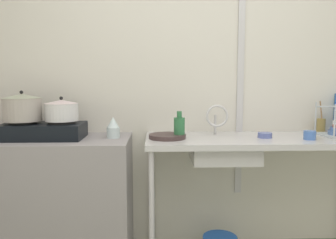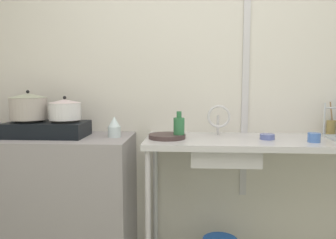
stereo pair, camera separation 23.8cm
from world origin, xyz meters
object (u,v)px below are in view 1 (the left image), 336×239
stove (43,131)px  frying_pan (167,136)px  percolator (113,128)px  bottle_by_sink (179,127)px  pot_on_right_burner (62,110)px  sink_basin (224,150)px  small_bowl_on_drainboard (265,135)px  pot_on_left_burner (22,107)px  cup_by_rack (310,135)px  faucet (217,117)px  utensil_jar (321,125)px

stove → frying_pan: (0.87, -0.02, -0.04)m
percolator → bottle_by_sink: bearing=-4.7°
percolator → pot_on_right_burner: bearing=-177.9°
sink_basin → percolator: bearing=175.4°
frying_pan → small_bowl_on_drainboard: (0.69, 0.01, 0.00)m
pot_on_right_burner → small_bowl_on_drainboard: bearing=-0.6°
percolator → small_bowl_on_drainboard: percolator is taller
pot_on_left_burner → sink_basin: 1.43m
frying_pan → pot_on_left_burner: bearing=178.7°
percolator → cup_by_rack: percolator is taller
faucet → cup_by_rack: bearing=-17.9°
pot_on_right_burner → faucet: bearing=4.7°
sink_basin → cup_by_rack: bearing=-5.5°
bottle_by_sink → sink_basin: bearing=-4.3°
utensil_jar → frying_pan: bearing=-168.1°
stove → percolator: (0.49, 0.01, 0.02)m
frying_pan → utensil_jar: 1.25m
cup_by_rack → small_bowl_on_drainboard: size_ratio=0.81×
pot_on_right_burner → cup_by_rack: bearing=-3.5°
faucet → small_bowl_on_drainboard: faucet is taller
stove → cup_by_rack: stove is taller
stove → bottle_by_sink: (0.95, -0.03, 0.02)m
sink_basin → cup_by_rack: 0.59m
small_bowl_on_drainboard → pot_on_left_burner: bearing=179.5°
pot_on_left_burner → percolator: pot_on_left_burner is taller
frying_pan → small_bowl_on_drainboard: small_bowl_on_drainboard is taller
faucet → pot_on_right_burner: bearing=-175.3°
small_bowl_on_drainboard → bottle_by_sink: size_ratio=0.52×
faucet → frying_pan: bearing=-162.6°
pot_on_right_burner → utensil_jar: size_ratio=0.93×
pot_on_right_burner → pot_on_left_burner: bearing=-180.0°
faucet → small_bowl_on_drainboard: size_ratio=2.29×
percolator → cup_by_rack: 1.36m
pot_on_right_burner → percolator: 0.38m
pot_on_left_burner → stove: bearing=0.0°
percolator → stove: bearing=-178.5°
stove → percolator: bearing=1.5°
stove → small_bowl_on_drainboard: (1.56, -0.02, -0.04)m
stove → sink_basin: bearing=-2.2°
frying_pan → bottle_by_sink: bearing=-1.4°
sink_basin → bottle_by_sink: 0.35m
stove → small_bowl_on_drainboard: size_ratio=5.60×
faucet → frying_pan: 0.40m
cup_by_rack → utensil_jar: size_ratio=0.33×
pot_on_left_burner → bottle_by_sink: (1.09, -0.03, -0.14)m
pot_on_right_burner → cup_by_rack: size_ratio=2.83×
bottle_by_sink → pot_on_right_burner: bearing=178.2°
stove → frying_pan: stove is taller
small_bowl_on_drainboard → sink_basin: bearing=-173.5°
percolator → frying_pan: percolator is taller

